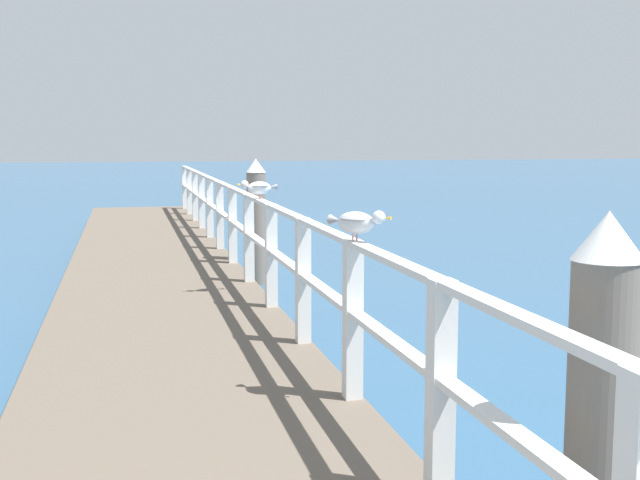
{
  "coord_description": "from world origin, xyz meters",
  "views": [
    {
      "loc": [
        -0.37,
        0.36,
        2.14
      ],
      "look_at": [
        2.08,
        10.45,
        0.84
      ],
      "focal_mm": 45.13,
      "sensor_mm": 36.0,
      "label": 1
    }
  ],
  "objects": [
    {
      "name": "pier_deck",
      "position": [
        0.0,
        11.08,
        0.18
      ],
      "size": [
        2.39,
        22.16,
        0.36
      ],
      "primitive_type": "cube",
      "color": "brown",
      "rests_on": "ground_plane"
    },
    {
      "name": "pier_railing",
      "position": [
        1.12,
        11.08,
        1.04
      ],
      "size": [
        0.12,
        20.68,
        1.1
      ],
      "color": "silver",
      "rests_on": "pier_deck"
    },
    {
      "name": "dock_piling_near",
      "position": [
        1.5,
        3.18,
        0.94
      ],
      "size": [
        0.29,
        0.29,
        1.86
      ],
      "color": "#6B6056",
      "rests_on": "ground_plane"
    },
    {
      "name": "dock_piling_far",
      "position": [
        1.5,
        12.06,
        0.94
      ],
      "size": [
        0.29,
        0.29,
        1.86
      ],
      "color": "#6B6056",
      "rests_on": "ground_plane"
    },
    {
      "name": "seagull_foreground",
      "position": [
        1.12,
        5.47,
        1.6
      ],
      "size": [
        0.35,
        0.39,
        0.21
      ],
      "rotation": [
        0.0,
        0.0,
        3.87
      ],
      "color": "white",
      "rests_on": "pier_railing"
    },
    {
      "name": "seagull_background",
      "position": [
        1.11,
        9.44,
        1.6
      ],
      "size": [
        0.48,
        0.21,
        0.21
      ],
      "rotation": [
        0.0,
        0.0,
        1.73
      ],
      "color": "white",
      "rests_on": "pier_railing"
    }
  ]
}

